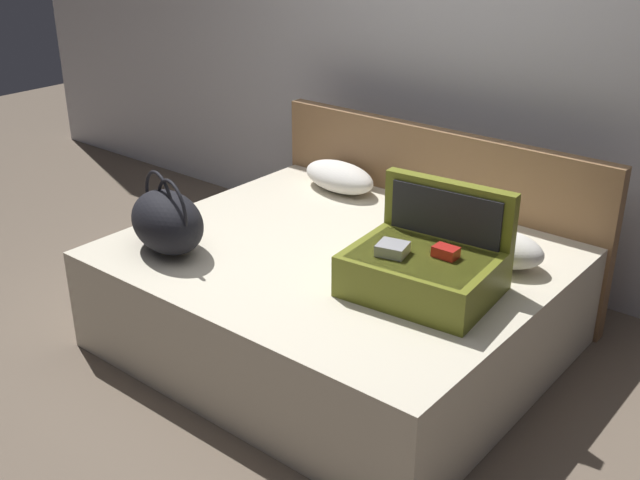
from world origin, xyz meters
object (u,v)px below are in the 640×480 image
duffel_bag (167,221)px  pillow_near_headboard (339,177)px  bed (336,298)px  pillow_center_head (497,247)px  hard_case_large (425,264)px

duffel_bag → pillow_near_headboard: 1.15m
bed → pillow_near_headboard: pillow_near_headboard is taller
pillow_center_head → pillow_near_headboard: bearing=165.4°
hard_case_large → pillow_center_head: (0.11, 0.43, -0.04)m
hard_case_large → pillow_center_head: size_ratio=1.43×
duffel_bag → pillow_center_head: 1.51m
bed → pillow_near_headboard: size_ratio=4.03×
bed → hard_case_large: size_ratio=3.08×
bed → pillow_center_head: bearing=29.5°
duffel_bag → bed: bearing=38.3°
hard_case_large → pillow_near_headboard: hard_case_large is taller
bed → pillow_near_headboard: 0.88m
hard_case_large → pillow_center_head: bearing=70.9°
hard_case_large → pillow_near_headboard: bearing=139.3°
bed → pillow_center_head: pillow_center_head is taller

